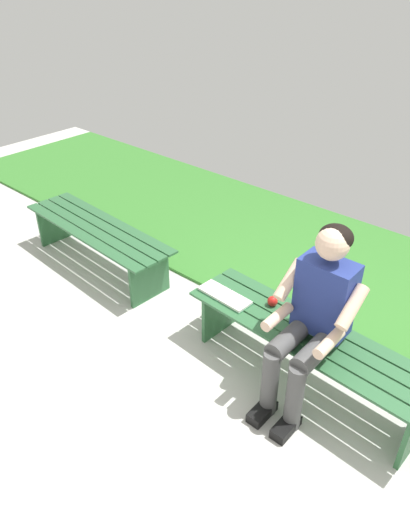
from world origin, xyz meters
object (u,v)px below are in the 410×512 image
at_px(person_seated, 314,315).
at_px(apple, 273,301).
at_px(bench_near, 308,345).
at_px(bench_far, 98,236).
at_px(book_open, 224,296).

relative_size(person_seated, apple, 16.68).
distance_m(bench_near, person_seated, 0.36).
bearing_deg(bench_near, apple, -13.96).
xyz_separation_m(bench_near, bench_far, (2.24, 0.00, -0.00)).
relative_size(bench_near, apple, 24.60).
bearing_deg(bench_far, book_open, 177.91).
distance_m(person_seated, apple, 0.50).
height_order(bench_near, person_seated, person_seated).
relative_size(bench_near, bench_far, 1.05).
bearing_deg(book_open, bench_far, 0.77).
xyz_separation_m(bench_far, apple, (-1.88, -0.09, 0.14)).
bearing_deg(apple, bench_near, 166.04).
height_order(bench_near, apple, apple).
xyz_separation_m(bench_near, person_seated, (-0.05, 0.10, 0.34)).
height_order(bench_near, bench_far, same).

